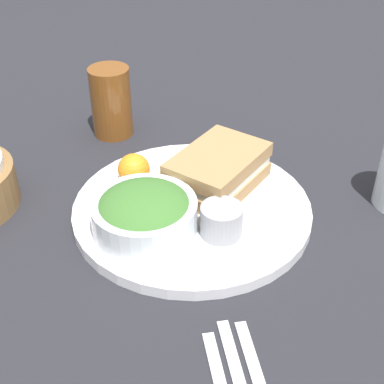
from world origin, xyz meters
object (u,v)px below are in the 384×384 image
Objects in this scene: sandwich at (218,170)px; salad_bowl at (144,213)px; plate at (192,209)px; drink_glass at (111,102)px; dressing_cup at (221,221)px.

salad_bowl reaches higher than sandwich.
plate is 0.26m from drink_glass.
sandwich is (0.05, -0.03, 0.03)m from plate.
salad_bowl is at bearing 146.08° from sandwich.
sandwich reaches higher than plate.
sandwich is 1.26× the size of salad_bowl.
plate is 0.07m from dressing_cup.
plate is 6.03× the size of dressing_cup.
sandwich reaches higher than dressing_cup.
drink_glass is at bearing 52.99° from sandwich.
salad_bowl is 1.13× the size of drink_glass.
drink_glass reaches higher than sandwich.
plate is at bearing -139.48° from drink_glass.
sandwich is at bearing -127.01° from drink_glass.
salad_bowl reaches higher than plate.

